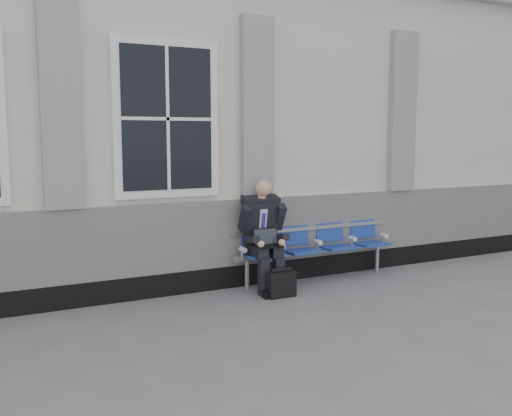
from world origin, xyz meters
TOP-DOWN VIEW (x-y plane):
  - ground at (0.00, 0.00)m, footprint 70.00×70.00m
  - station_building at (-0.02, 3.47)m, footprint 14.40×4.40m
  - bench at (2.48, 1.32)m, footprint 2.60×0.47m
  - businessman at (1.57, 1.19)m, footprint 0.63×0.84m
  - briefcase at (1.59, 0.74)m, footprint 0.37×0.16m

SIDE VIEW (x-z plane):
  - ground at x=0.00m, z-range 0.00..0.00m
  - briefcase at x=1.59m, z-range -0.02..0.36m
  - bench at x=2.48m, z-range 0.10..1.01m
  - businessman at x=1.57m, z-range 0.05..1.52m
  - station_building at x=-0.02m, z-range -0.02..4.47m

